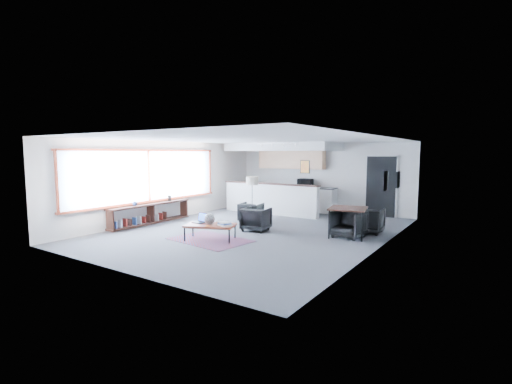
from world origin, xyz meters
The scene contains 21 objects.
room centered at (0.00, 0.00, 1.30)m, with size 7.02×9.02×2.62m.
window centered at (-3.46, -0.90, 1.46)m, with size 0.10×5.95×1.66m.
console centered at (-3.30, -1.05, 0.33)m, with size 0.35×3.00×0.80m.
kitchenette centered at (-1.20, 3.71, 1.38)m, with size 4.20×1.96×2.60m.
doorway centered at (2.30, 4.42, 1.07)m, with size 1.10×0.12×2.15m.
track_light centered at (-0.59, 2.20, 2.53)m, with size 1.60×0.07×0.15m.
wall_art_lower centered at (3.47, 0.40, 1.55)m, with size 0.03×0.38×0.48m.
wall_art_upper centered at (3.47, 1.70, 1.50)m, with size 0.03×0.34×0.44m.
kilim_rug centered at (-0.32, -1.62, 0.01)m, with size 2.14×1.59×0.01m.
coffee_table centered at (-0.32, -1.62, 0.38)m, with size 1.42×1.10×0.41m.
laptop centered at (-0.69, -1.56, 0.48)m, with size 0.38×0.32×0.24m.
ceramic_pot centered at (-0.33, -1.64, 0.55)m, with size 0.28×0.28×0.28m.
book_stack centered at (0.09, -1.56, 0.45)m, with size 0.38×0.34×0.10m.
coaster centered at (-0.24, -1.83, 0.41)m, with size 0.10×0.10×0.01m.
armchair_left centered at (-0.86, 1.00, 0.35)m, with size 0.67×0.63×0.69m, color black.
armchair_right centered at (0.01, -0.01, 0.37)m, with size 0.71×0.67×0.73m, color black.
floor_lamp centered at (-1.08, 1.39, 1.25)m, with size 0.53×0.53×1.44m.
dining_table centered at (2.47, 0.67, 0.72)m, with size 1.10×1.10×0.79m.
dining_chair_near centered at (2.52, 0.60, 0.33)m, with size 0.65×0.61×0.67m, color black.
dining_chair_far centered at (2.78, 1.51, 0.33)m, with size 0.63×0.59×0.65m, color black.
microwave centered at (-0.49, 4.15, 1.12)m, with size 0.55×0.30×0.37m, color black.
Camera 1 is at (5.81, -8.70, 2.21)m, focal length 26.00 mm.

